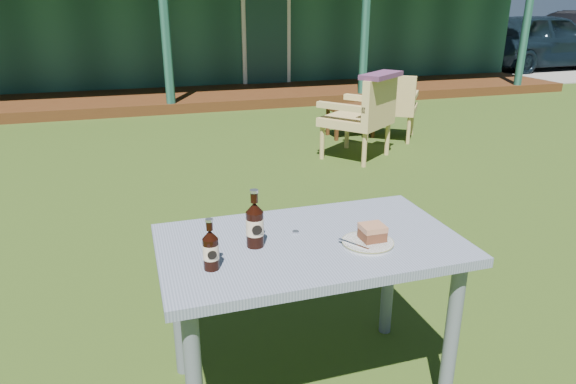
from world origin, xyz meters
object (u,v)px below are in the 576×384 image
object	(u,v)px
cake_slice	(372,232)
cola_bottle_near	(255,224)
plate	(368,243)
armchair_right	(391,103)
armchair_left	(364,113)
cafe_table	(310,263)
cola_bottle_far	(211,249)
car_near	(541,41)
side_table	(351,110)

from	to	relation	value
cake_slice	cola_bottle_near	distance (m)	0.46
plate	cola_bottle_near	world-z (taller)	cola_bottle_near
plate	cake_slice	bearing A→B (deg)	25.82
cake_slice	armchair_right	size ratio (longest dim) A/B	0.11
armchair_left	cafe_table	bearing A→B (deg)	-118.71
cola_bottle_far	armchair_left	bearing A→B (deg)	56.89
car_near	cake_slice	distance (m)	13.43
plate	cola_bottle_far	bearing A→B (deg)	-178.89
car_near	cola_bottle_near	bearing A→B (deg)	130.57
car_near	cola_bottle_far	world-z (taller)	car_near
cola_bottle_near	armchair_right	distance (m)	4.75
cola_bottle_far	side_table	distance (m)	5.00
cola_bottle_far	car_near	bearing A→B (deg)	43.33
armchair_right	plate	bearing A→B (deg)	-119.34
cake_slice	armchair_left	world-z (taller)	armchair_left
plate	side_table	xyz separation A→B (m)	(1.85, 4.31, -0.39)
plate	armchair_left	xyz separation A→B (m)	(1.57, 3.35, -0.23)
plate	side_table	distance (m)	4.70
car_near	armchair_right	world-z (taller)	car_near
car_near	armchair_left	world-z (taller)	car_near
car_near	cake_slice	world-z (taller)	car_near
cake_slice	side_table	xyz separation A→B (m)	(1.83, 4.29, -0.42)
cola_bottle_far	armchair_left	world-z (taller)	cola_bottle_far
cafe_table	side_table	distance (m)	4.68
car_near	side_table	bearing A→B (deg)	121.44
cola_bottle_near	cola_bottle_far	size ratio (longest dim) A/B	1.21
side_table	cola_bottle_far	bearing A→B (deg)	-119.78
cafe_table	armchair_left	distance (m)	3.70
cola_bottle_far	cake_slice	bearing A→B (deg)	2.09
car_near	cola_bottle_near	size ratio (longest dim) A/B	18.17
cake_slice	armchair_right	bearing A→B (deg)	60.85
armchair_left	side_table	distance (m)	1.01
armchair_left	plate	bearing A→B (deg)	-115.19
cola_bottle_near	armchair_left	world-z (taller)	cola_bottle_near
cola_bottle_far	plate	bearing A→B (deg)	1.11
cola_bottle_far	side_table	bearing A→B (deg)	60.22
cafe_table	armchair_right	distance (m)	4.63
cola_bottle_near	armchair_left	xyz separation A→B (m)	(2.00, 3.23, -0.31)
cake_slice	cola_bottle_near	size ratio (longest dim) A/B	0.40
armchair_left	armchair_right	size ratio (longest dim) A/B	1.10
plate	car_near	bearing A→B (deg)	45.09
plate	armchair_right	bearing A→B (deg)	60.66
car_near	plate	distance (m)	13.46
car_near	cola_bottle_far	xyz separation A→B (m)	(-10.12, -9.54, 0.08)
cola_bottle_near	cola_bottle_far	xyz separation A→B (m)	(-0.19, -0.13, -0.02)
cake_slice	cola_bottle_far	bearing A→B (deg)	-177.91
cafe_table	armchair_right	world-z (taller)	armchair_right
armchair_left	cake_slice	bearing A→B (deg)	-114.94
cafe_table	armchair_left	size ratio (longest dim) A/B	1.33
cafe_table	cake_slice	bearing A→B (deg)	-22.82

